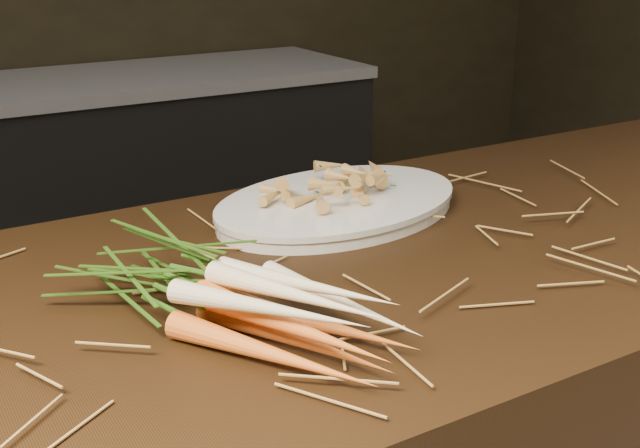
{
  "coord_description": "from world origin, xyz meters",
  "views": [
    {
      "loc": [
        -0.46,
        -0.5,
        1.3
      ],
      "look_at": [
        0.02,
        0.3,
        0.96
      ],
      "focal_mm": 45.0,
      "sensor_mm": 36.0,
      "label": 1
    }
  ],
  "objects": [
    {
      "name": "back_counter",
      "position": [
        0.3,
        2.18,
        0.42
      ],
      "size": [
        1.82,
        0.62,
        0.84
      ],
      "color": "black",
      "rests_on": "ground"
    },
    {
      "name": "straw_bedding",
      "position": [
        0.0,
        0.3,
        0.91
      ],
      "size": [
        1.4,
        0.6,
        0.02
      ],
      "primitive_type": null,
      "color": "olive",
      "rests_on": "main_counter"
    },
    {
      "name": "root_veg_bunch",
      "position": [
        -0.16,
        0.24,
        0.94
      ],
      "size": [
        0.3,
        0.44,
        0.08
      ],
      "rotation": [
        0.0,
        0.0,
        0.43
      ],
      "color": "orange",
      "rests_on": "main_counter"
    },
    {
      "name": "serving_platter",
      "position": [
        0.15,
        0.46,
        0.91
      ],
      "size": [
        0.45,
        0.34,
        0.02
      ],
      "primitive_type": null,
      "rotation": [
        0.0,
        0.0,
        0.18
      ],
      "color": "white",
      "rests_on": "main_counter"
    },
    {
      "name": "roasted_veg_heap",
      "position": [
        0.15,
        0.46,
        0.94
      ],
      "size": [
        0.22,
        0.18,
        0.05
      ],
      "primitive_type": null,
      "rotation": [
        0.0,
        0.0,
        0.18
      ],
      "color": "#C08848",
      "rests_on": "serving_platter"
    },
    {
      "name": "serving_fork",
      "position": [
        0.3,
        0.47,
        0.92
      ],
      "size": [
        0.04,
        0.15,
        0.0
      ],
      "primitive_type": "cube",
      "rotation": [
        0.0,
        0.0,
        -0.16
      ],
      "color": "silver",
      "rests_on": "serving_platter"
    }
  ]
}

